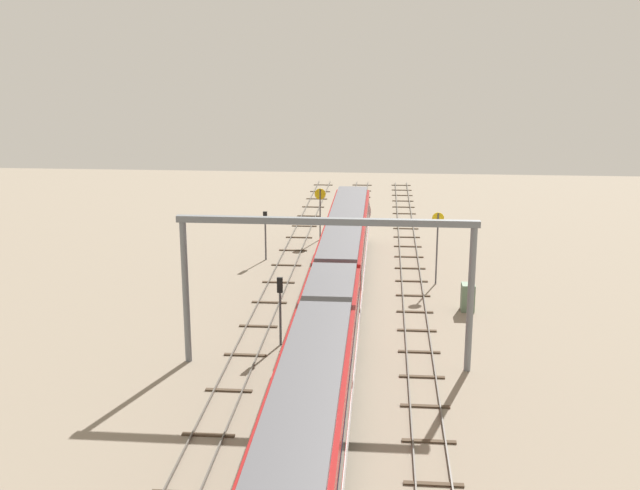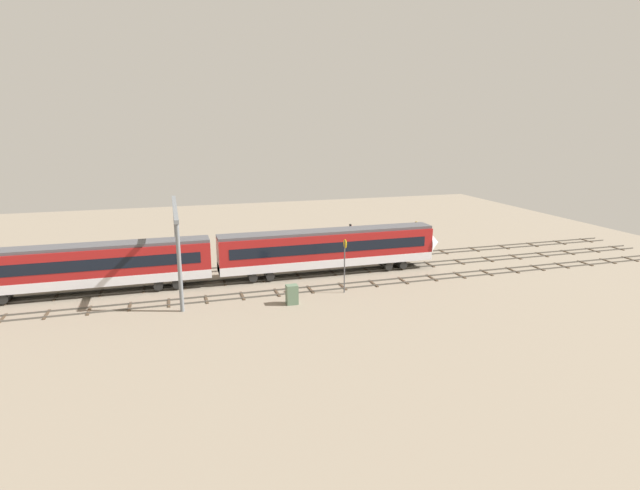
{
  "view_description": "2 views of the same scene",
  "coord_description": "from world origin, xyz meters",
  "px_view_note": "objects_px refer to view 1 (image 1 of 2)",
  "views": [
    {
      "loc": [
        -51.04,
        -2.67,
        16.83
      ],
      "look_at": [
        2.82,
        1.87,
        2.82
      ],
      "focal_mm": 42.76,
      "sensor_mm": 36.0,
      "label": 1
    },
    {
      "loc": [
        -12.9,
        -51.17,
        16.12
      ],
      "look_at": [
        2.85,
        1.2,
        3.03
      ],
      "focal_mm": 28.23,
      "sensor_mm": 36.0,
      "label": 2
    }
  ],
  "objects_px": {
    "relay_cabinet": "(468,297)",
    "signal_light_trackside_departure": "(265,228)",
    "train": "(336,296)",
    "speed_sign_mid_trackside": "(437,239)",
    "signal_light_trackside_approach": "(280,301)",
    "speed_sign_near_foreground": "(320,206)",
    "overhead_gantry": "(326,258)"
  },
  "relations": [
    {
      "from": "relay_cabinet",
      "to": "signal_light_trackside_departure",
      "type": "bearing_deg",
      "value": 53.48
    },
    {
      "from": "train",
      "to": "speed_sign_mid_trackside",
      "type": "distance_m",
      "value": 13.19
    },
    {
      "from": "speed_sign_mid_trackside",
      "to": "signal_light_trackside_approach",
      "type": "xyz_separation_m",
      "value": [
        -12.74,
        9.78,
        -0.7
      ]
    },
    {
      "from": "speed_sign_near_foreground",
      "to": "signal_light_trackside_approach",
      "type": "xyz_separation_m",
      "value": [
        -25.33,
        0.19,
        -0.41
      ]
    },
    {
      "from": "speed_sign_near_foreground",
      "to": "speed_sign_mid_trackside",
      "type": "bearing_deg",
      "value": -142.71
    },
    {
      "from": "train",
      "to": "signal_light_trackside_departure",
      "type": "relative_size",
      "value": 12.49
    },
    {
      "from": "speed_sign_mid_trackside",
      "to": "relay_cabinet",
      "type": "xyz_separation_m",
      "value": [
        -5.72,
        -1.72,
        -2.5
      ]
    },
    {
      "from": "speed_sign_mid_trackside",
      "to": "signal_light_trackside_approach",
      "type": "relative_size",
      "value": 1.3
    },
    {
      "from": "speed_sign_near_foreground",
      "to": "signal_light_trackside_departure",
      "type": "xyz_separation_m",
      "value": [
        -7.08,
        3.87,
        -0.46
      ]
    },
    {
      "from": "train",
      "to": "overhead_gantry",
      "type": "height_order",
      "value": "overhead_gantry"
    },
    {
      "from": "speed_sign_mid_trackside",
      "to": "relay_cabinet",
      "type": "height_order",
      "value": "speed_sign_mid_trackside"
    },
    {
      "from": "signal_light_trackside_approach",
      "to": "signal_light_trackside_departure",
      "type": "bearing_deg",
      "value": 11.41
    },
    {
      "from": "train",
      "to": "speed_sign_near_foreground",
      "type": "xyz_separation_m",
      "value": [
        23.96,
        2.94,
        0.47
      ]
    },
    {
      "from": "signal_light_trackside_departure",
      "to": "overhead_gantry",
      "type": "bearing_deg",
      "value": -162.7
    },
    {
      "from": "signal_light_trackside_departure",
      "to": "speed_sign_near_foreground",
      "type": "bearing_deg",
      "value": -28.65
    },
    {
      "from": "train",
      "to": "relay_cabinet",
      "type": "relative_size",
      "value": 27.57
    },
    {
      "from": "overhead_gantry",
      "to": "signal_light_trackside_departure",
      "type": "bearing_deg",
      "value": 17.3
    },
    {
      "from": "signal_light_trackside_departure",
      "to": "relay_cabinet",
      "type": "bearing_deg",
      "value": -126.52
    },
    {
      "from": "speed_sign_near_foreground",
      "to": "signal_light_trackside_departure",
      "type": "relative_size",
      "value": 1.16
    },
    {
      "from": "train",
      "to": "relay_cabinet",
      "type": "distance_m",
      "value": 10.24
    },
    {
      "from": "speed_sign_near_foreground",
      "to": "relay_cabinet",
      "type": "distance_m",
      "value": 21.65
    },
    {
      "from": "speed_sign_mid_trackside",
      "to": "train",
      "type": "bearing_deg",
      "value": 149.64
    },
    {
      "from": "overhead_gantry",
      "to": "speed_sign_near_foreground",
      "type": "relative_size",
      "value": 3.38
    },
    {
      "from": "speed_sign_near_foreground",
      "to": "relay_cabinet",
      "type": "relative_size",
      "value": 2.57
    },
    {
      "from": "speed_sign_near_foreground",
      "to": "relay_cabinet",
      "type": "bearing_deg",
      "value": -148.32
    },
    {
      "from": "train",
      "to": "speed_sign_mid_trackside",
      "type": "relative_size",
      "value": 9.39
    },
    {
      "from": "train",
      "to": "speed_sign_near_foreground",
      "type": "bearing_deg",
      "value": 7.0
    },
    {
      "from": "train",
      "to": "speed_sign_mid_trackside",
      "type": "height_order",
      "value": "speed_sign_mid_trackside"
    },
    {
      "from": "relay_cabinet",
      "to": "overhead_gantry",
      "type": "bearing_deg",
      "value": 138.55
    },
    {
      "from": "speed_sign_mid_trackside",
      "to": "signal_light_trackside_approach",
      "type": "height_order",
      "value": "speed_sign_mid_trackside"
    },
    {
      "from": "speed_sign_near_foreground",
      "to": "signal_light_trackside_approach",
      "type": "bearing_deg",
      "value": 179.58
    },
    {
      "from": "train",
      "to": "speed_sign_near_foreground",
      "type": "distance_m",
      "value": 24.14
    }
  ]
}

